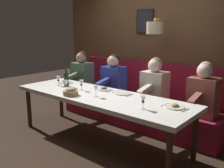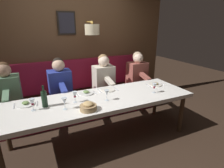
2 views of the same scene
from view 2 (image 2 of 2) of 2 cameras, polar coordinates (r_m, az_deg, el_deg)
name	(u,v)px [view 2 (image 2 of 2)]	position (r m, az deg, el deg)	size (l,w,h in m)	color
ground_plane	(101,140)	(3.05, -3.40, -17.42)	(12.00, 12.00, 0.00)	#332319
dining_table	(101,102)	(2.71, -3.68, -5.73)	(0.90, 2.87, 0.74)	silver
banquette_bench	(85,106)	(3.67, -8.68, -6.91)	(0.52, 3.07, 0.45)	maroon
back_wall_panel	(75,46)	(3.89, -11.97, 11.92)	(0.59, 4.27, 2.90)	brown
diner_nearest	(137,71)	(3.94, 8.12, 4.09)	(0.60, 0.40, 0.79)	#934C42
diner_near	(104,75)	(3.58, -2.69, 2.76)	(0.60, 0.40, 0.79)	beige
diner_middle	(60,81)	(3.36, -16.44, 0.92)	(0.60, 0.40, 0.79)	#283893
diner_far	(7,88)	(3.36, -30.73, -1.05)	(0.60, 0.40, 0.79)	#567A5B
place_setting_0	(108,90)	(2.99, -1.31, -1.87)	(0.24, 0.31, 0.01)	silver
place_setting_1	(155,84)	(3.34, 13.81, -0.05)	(0.24, 0.32, 0.05)	silver
place_setting_2	(26,104)	(2.74, -26.06, -5.77)	(0.24, 0.31, 0.05)	white
place_setting_3	(86,93)	(2.87, -8.31, -2.80)	(0.24, 0.31, 0.05)	silver
wine_glass_0	(32,102)	(2.49, -24.28, -5.39)	(0.07, 0.07, 0.16)	silver
wine_glass_1	(107,93)	(2.56, -1.69, -2.90)	(0.07, 0.07, 0.16)	silver
wine_glass_2	(75,95)	(2.55, -11.91, -3.42)	(0.07, 0.07, 0.16)	silver
wine_glass_3	(64,101)	(2.38, -15.07, -5.36)	(0.07, 0.07, 0.16)	silver
wine_glass_4	(154,86)	(2.93, 13.50, -0.62)	(0.07, 0.07, 0.16)	silver
wine_bottle	(44,99)	(2.54, -20.95, -4.45)	(0.08, 0.08, 0.30)	black
bread_bowl	(88,107)	(2.33, -7.65, -7.22)	(0.22, 0.22, 0.12)	#9E7F56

